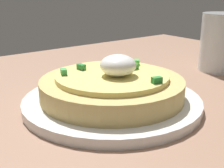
{
  "coord_description": "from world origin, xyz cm",
  "views": [
    {
      "loc": [
        -26.08,
        -39.08,
        20.16
      ],
      "look_at": [
        -1.03,
        -6.47,
        6.77
      ],
      "focal_mm": 49.33,
      "sensor_mm": 36.0,
      "label": 1
    }
  ],
  "objects": [
    {
      "name": "plate",
      "position": [
        -1.03,
        -6.47,
        4.12
      ],
      "size": [
        25.25,
        25.25,
        1.3
      ],
      "primitive_type": "cylinder",
      "color": "white",
      "rests_on": "dining_table"
    },
    {
      "name": "cup_near",
      "position": [
        27.73,
        -4.18,
        8.55
      ],
      "size": [
        7.68,
        7.68,
        11.39
      ],
      "color": "silver",
      "rests_on": "dining_table"
    },
    {
      "name": "dining_table",
      "position": [
        0.0,
        0.0,
        1.73
      ],
      "size": [
        107.32,
        70.24,
        3.47
      ],
      "primitive_type": "cube",
      "color": "#946F58",
      "rests_on": "ground"
    },
    {
      "name": "pizza",
      "position": [
        -1.01,
        -6.52,
        6.57
      ],
      "size": [
        20.23,
        20.23,
        6.38
      ],
      "color": "tan",
      "rests_on": "plate"
    }
  ]
}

